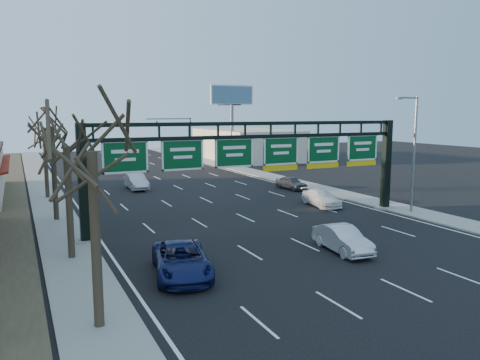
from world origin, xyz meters
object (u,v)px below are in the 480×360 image
sign_gantry (260,158)px  car_silver_sedan (342,239)px  car_blue_suv (181,260)px  car_white_wagon (321,198)px

sign_gantry → car_silver_sedan: sign_gantry is taller
sign_gantry → car_blue_suv: 12.22m
sign_gantry → car_blue_suv: size_ratio=4.47×
car_silver_sedan → car_white_wagon: (6.68, 11.43, -0.06)m
car_white_wagon → car_silver_sedan: bearing=-114.6°
sign_gantry → car_white_wagon: (7.66, 3.34, -3.97)m
car_blue_suv → car_silver_sedan: car_blue_suv is taller
sign_gantry → car_silver_sedan: (0.98, -8.09, -3.91)m
sign_gantry → car_silver_sedan: 9.04m
sign_gantry → car_silver_sedan: bearing=-83.1°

